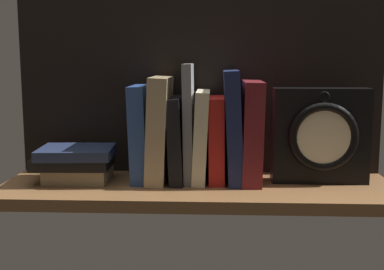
# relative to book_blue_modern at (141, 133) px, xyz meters

# --- Properties ---
(ground_plane) EXTENTS (0.85, 0.27, 0.03)m
(ground_plane) POSITION_rel_book_blue_modern_xyz_m (0.13, -0.04, -0.12)
(ground_plane) COLOR brown
(back_panel) EXTENTS (0.85, 0.01, 0.41)m
(back_panel) POSITION_rel_book_blue_modern_xyz_m (0.13, 0.09, 0.10)
(back_panel) COLOR black
(back_panel) RESTS_ON ground_plane
(book_blue_modern) EXTENTS (0.04, 0.14, 0.21)m
(book_blue_modern) POSITION_rel_book_blue_modern_xyz_m (0.00, 0.00, 0.00)
(book_blue_modern) COLOR #2D4C8E
(book_blue_modern) RESTS_ON ground_plane
(book_tan_shortstories) EXTENTS (0.05, 0.16, 0.23)m
(book_tan_shortstories) POSITION_rel_book_blue_modern_xyz_m (0.04, 0.00, 0.01)
(book_tan_shortstories) COLOR tan
(book_tan_shortstories) RESTS_ON ground_plane
(book_black_skeptic) EXTENTS (0.04, 0.16, 0.19)m
(book_black_skeptic) POSITION_rel_book_blue_modern_xyz_m (0.08, 0.00, -0.01)
(book_black_skeptic) COLOR black
(book_black_skeptic) RESTS_ON ground_plane
(book_gray_chess) EXTENTS (0.02, 0.13, 0.26)m
(book_gray_chess) POSITION_rel_book_blue_modern_xyz_m (0.11, 0.00, 0.02)
(book_gray_chess) COLOR gray
(book_gray_chess) RESTS_ON ground_plane
(book_cream_twain) EXTENTS (0.04, 0.15, 0.20)m
(book_cream_twain) POSITION_rel_book_blue_modern_xyz_m (0.13, 0.00, -0.01)
(book_cream_twain) COLOR beige
(book_cream_twain) RESTS_ON ground_plane
(book_red_requiem) EXTENTS (0.04, 0.13, 0.19)m
(book_red_requiem) POSITION_rel_book_blue_modern_xyz_m (0.17, 0.00, -0.01)
(book_red_requiem) COLOR red
(book_red_requiem) RESTS_ON ground_plane
(book_navy_bierce) EXTENTS (0.04, 0.16, 0.25)m
(book_navy_bierce) POSITION_rel_book_blue_modern_xyz_m (0.20, 0.00, 0.02)
(book_navy_bierce) COLOR #192147
(book_navy_bierce) RESTS_ON ground_plane
(book_maroon_dawkins) EXTENTS (0.05, 0.16, 0.22)m
(book_maroon_dawkins) POSITION_rel_book_blue_modern_xyz_m (0.24, 0.00, 0.01)
(book_maroon_dawkins) COLOR maroon
(book_maroon_dawkins) RESTS_ON ground_plane
(framed_clock) EXTENTS (0.21, 0.07, 0.21)m
(framed_clock) POSITION_rel_book_blue_modern_xyz_m (0.39, -0.01, -0.00)
(framed_clock) COLOR black
(framed_clock) RESTS_ON ground_plane
(book_stack_side) EXTENTS (0.18, 0.14, 0.08)m
(book_stack_side) POSITION_rel_book_blue_modern_xyz_m (-0.14, -0.02, -0.06)
(book_stack_side) COLOR #9E8966
(book_stack_side) RESTS_ON ground_plane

